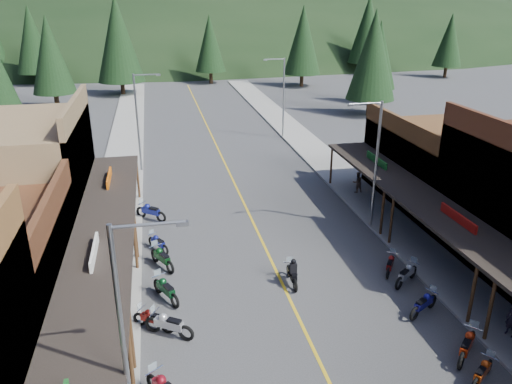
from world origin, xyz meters
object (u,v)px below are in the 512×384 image
pine_4 (303,40)px  bike_east_5 (482,371)px  shop_east_3 (443,166)px  bike_east_9 (390,263)px  bike_west_10 (162,257)px  pine_2 (118,39)px  pine_3 (210,43)px  streetlight_1 (139,119)px  bike_west_8 (153,318)px  bike_east_7 (424,303)px  streetlight_3 (282,94)px  pine_9 (379,55)px  pine_10 (50,55)px  shop_west_3 (19,180)px  pine_11 (373,55)px  pine_1 (32,39)px  pine_5 (368,29)px  streetlight_0 (127,335)px  pedestrian_east_b (357,182)px  bike_west_9 (166,288)px  bike_west_12 (151,211)px  bike_east_6 (467,344)px  bike_west_11 (158,242)px  rider_on_bike (292,273)px  bike_east_8 (406,273)px

pine_4 → bike_east_5: (-12.45, -65.55, -6.69)m
shop_east_3 → bike_east_9: (-7.93, -8.64, -2.00)m
bike_west_10 → pine_2: bearing=66.6°
pine_3 → shop_east_3: bearing=-79.9°
streetlight_1 → bike_east_5: bearing=-65.6°
bike_west_8 → bike_east_7: bike_east_7 is taller
streetlight_3 → bike_west_8: size_ratio=4.04×
pine_9 → bike_west_8: size_ratio=5.45×
shop_east_3 → bike_west_8: 23.09m
bike_east_7 → pine_9: bearing=128.4°
pine_3 → pine_9: (20.00, -21.00, -0.10)m
pine_3 → bike_east_9: pine_3 is taller
bike_east_9 → bike_west_8: bearing=-134.1°
pine_10 → bike_west_10: 46.45m
shop_west_3 → bike_east_5: shop_west_3 is taller
shop_west_3 → pine_11: size_ratio=0.88×
pine_10 → pine_1: bearing=106.7°
pine_5 → pine_10: 56.48m
pine_1 → bike_east_7: (29.65, -71.08, -6.65)m
pine_5 → streetlight_0: bearing=-117.7°
pedestrian_east_b → pine_4: bearing=-110.1°
pine_3 → bike_west_9: size_ratio=4.86×
streetlight_0 → bike_west_12: bearing=88.3°
pedestrian_east_b → streetlight_0: bearing=43.3°
pine_1 → pine_9: pine_1 is taller
streetlight_0 → pine_11: bearing=58.5°
pine_2 → pine_5: 46.17m
pine_3 → bike_east_6: 70.41m
shop_west_3 → bike_west_11: shop_west_3 is taller
streetlight_3 → pine_9: 22.79m
streetlight_0 → bike_west_10: streetlight_0 is taller
shop_east_3 → bike_east_5: (-8.20, -16.85, -1.99)m
streetlight_1 → pine_4: (24.95, 38.00, 2.78)m
bike_west_8 → bike_west_9: 2.26m
bike_east_6 → pine_2: bearing=151.1°
pine_5 → shop_east_3: bearing=-108.4°
pine_3 → bike_east_5: (1.55, -71.55, -5.94)m
shop_west_3 → pine_3: (17.78, 54.70, 2.96)m
bike_west_8 → rider_on_bike: size_ratio=0.97×
bike_east_8 → streetlight_1: bearing=176.8°
pine_3 → pine_5: pine_5 is taller
pine_2 → pine_11: (30.00, -20.00, -0.80)m
shop_east_3 → pine_9: size_ratio=1.01×
streetlight_3 → pine_1: (-30.95, 40.00, 2.78)m
pine_1 → bike_west_11: (17.95, -62.41, -6.70)m
streetlight_3 → pedestrian_east_b: 16.87m
pine_11 → bike_east_8: (-13.88, -36.52, -6.59)m
streetlight_1 → pedestrian_east_b: size_ratio=5.12×
shop_east_3 → pine_1: pine_1 is taller
bike_west_9 → bike_east_9: size_ratio=1.20×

